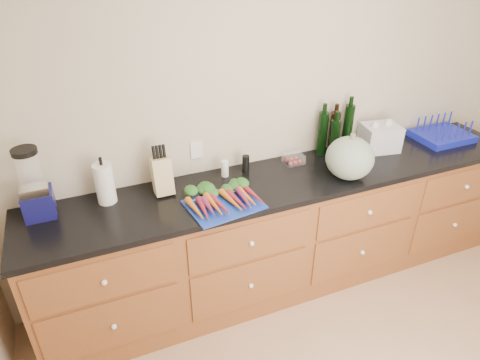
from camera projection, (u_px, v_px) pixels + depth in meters
name	position (u px, v px, depth m)	size (l,w,h in m)	color
wall_back	(274.00, 111.00, 3.05)	(4.10, 0.05, 2.60)	#C0B59F
cabinets	(289.00, 232.00, 3.22)	(3.60, 0.64, 0.90)	brown
countertop	(293.00, 178.00, 2.98)	(3.64, 0.62, 0.04)	black
cutting_board	(224.00, 204.00, 2.65)	(0.44, 0.33, 0.01)	#1532A1
carrots	(221.00, 196.00, 2.68)	(0.45, 0.33, 0.06)	orange
squash	(350.00, 158.00, 2.89)	(0.33, 0.33, 0.29)	slate
blender_appliance	(34.00, 188.00, 2.47)	(0.17, 0.17, 0.44)	#10104B
paper_towel	(105.00, 184.00, 2.63)	(0.12, 0.12, 0.26)	white
knife_block	(162.00, 176.00, 2.73)	(0.12, 0.12, 0.24)	tan
grinder_salt	(225.00, 169.00, 2.94)	(0.05, 0.05, 0.12)	white
grinder_pepper	(246.00, 164.00, 2.99)	(0.05, 0.05, 0.13)	black
canister_chrome	(246.00, 165.00, 3.00)	(0.04, 0.04, 0.10)	silver
tomato_box	(294.00, 159.00, 3.12)	(0.14, 0.11, 0.06)	white
bottles	(335.00, 133.00, 3.20)	(0.30, 0.15, 0.36)	black
grocery_bag	(380.00, 138.00, 3.28)	(0.27, 0.22, 0.20)	silver
dish_rack	(442.00, 134.00, 3.48)	(0.43, 0.34, 0.17)	#131CA9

